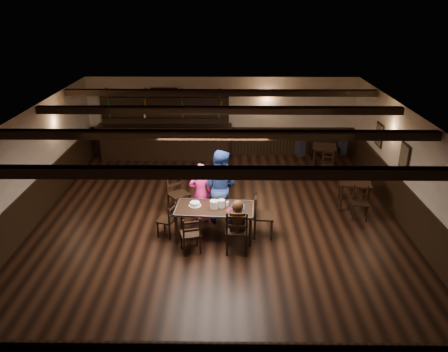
{
  "coord_description": "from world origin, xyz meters",
  "views": [
    {
      "loc": [
        0.23,
        -9.39,
        5.22
      ],
      "look_at": [
        0.13,
        0.2,
        1.2
      ],
      "focal_mm": 35.0,
      "sensor_mm": 36.0,
      "label": 1
    }
  ],
  "objects_px": {
    "dining_table": "(215,210)",
    "chair_near_left": "(191,232)",
    "bar_counter": "(165,137)",
    "chair_near_right": "(237,229)",
    "cake": "(195,204)",
    "man_blue": "(220,187)",
    "woman_pink": "(200,193)"
  },
  "relations": [
    {
      "from": "dining_table",
      "to": "chair_near_left",
      "type": "relative_size",
      "value": 2.06
    },
    {
      "from": "dining_table",
      "to": "bar_counter",
      "type": "distance_m",
      "value": 5.6
    },
    {
      "from": "dining_table",
      "to": "chair_near_left",
      "type": "distance_m",
      "value": 0.88
    },
    {
      "from": "chair_near_right",
      "to": "cake",
      "type": "relative_size",
      "value": 3.68
    },
    {
      "from": "chair_near_left",
      "to": "chair_near_right",
      "type": "height_order",
      "value": "chair_near_right"
    },
    {
      "from": "dining_table",
      "to": "man_blue",
      "type": "relative_size",
      "value": 0.98
    },
    {
      "from": "chair_near_right",
      "to": "man_blue",
      "type": "distance_m",
      "value": 1.56
    },
    {
      "from": "chair_near_left",
      "to": "bar_counter",
      "type": "height_order",
      "value": "bar_counter"
    },
    {
      "from": "man_blue",
      "to": "chair_near_right",
      "type": "bearing_deg",
      "value": 128.05
    },
    {
      "from": "chair_near_right",
      "to": "woman_pink",
      "type": "distance_m",
      "value": 1.67
    },
    {
      "from": "chair_near_left",
      "to": "cake",
      "type": "xyz_separation_m",
      "value": [
        0.03,
        0.8,
        0.28
      ]
    },
    {
      "from": "chair_near_left",
      "to": "man_blue",
      "type": "relative_size",
      "value": 0.48
    },
    {
      "from": "cake",
      "to": "bar_counter",
      "type": "xyz_separation_m",
      "value": [
        -1.38,
        5.21,
        -0.07
      ]
    },
    {
      "from": "chair_near_left",
      "to": "cake",
      "type": "height_order",
      "value": "chair_near_left"
    },
    {
      "from": "woman_pink",
      "to": "bar_counter",
      "type": "distance_m",
      "value": 4.81
    },
    {
      "from": "dining_table",
      "to": "chair_near_right",
      "type": "xyz_separation_m",
      "value": [
        0.5,
        -0.71,
        -0.08
      ]
    },
    {
      "from": "chair_near_left",
      "to": "woman_pink",
      "type": "bearing_deg",
      "value": 85.1
    },
    {
      "from": "cake",
      "to": "dining_table",
      "type": "bearing_deg",
      "value": -10.54
    },
    {
      "from": "chair_near_left",
      "to": "man_blue",
      "type": "xyz_separation_m",
      "value": [
        0.59,
        1.48,
        0.41
      ]
    },
    {
      "from": "chair_near_right",
      "to": "bar_counter",
      "type": "bearing_deg",
      "value": 111.2
    },
    {
      "from": "dining_table",
      "to": "man_blue",
      "type": "distance_m",
      "value": 0.81
    },
    {
      "from": "cake",
      "to": "bar_counter",
      "type": "height_order",
      "value": "bar_counter"
    },
    {
      "from": "man_blue",
      "to": "dining_table",
      "type": "bearing_deg",
      "value": 105.38
    },
    {
      "from": "chair_near_left",
      "to": "woman_pink",
      "type": "height_order",
      "value": "woman_pink"
    },
    {
      "from": "woman_pink",
      "to": "bar_counter",
      "type": "height_order",
      "value": "bar_counter"
    },
    {
      "from": "dining_table",
      "to": "chair_near_right",
      "type": "bearing_deg",
      "value": -54.99
    },
    {
      "from": "chair_near_right",
      "to": "man_blue",
      "type": "height_order",
      "value": "man_blue"
    },
    {
      "from": "woman_pink",
      "to": "man_blue",
      "type": "bearing_deg",
      "value": 178.04
    },
    {
      "from": "chair_near_left",
      "to": "man_blue",
      "type": "distance_m",
      "value": 1.64
    },
    {
      "from": "chair_near_right",
      "to": "dining_table",
      "type": "bearing_deg",
      "value": 125.01
    },
    {
      "from": "chair_near_left",
      "to": "cake",
      "type": "bearing_deg",
      "value": 87.66
    },
    {
      "from": "chair_near_right",
      "to": "man_blue",
      "type": "bearing_deg",
      "value": 104.97
    }
  ]
}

